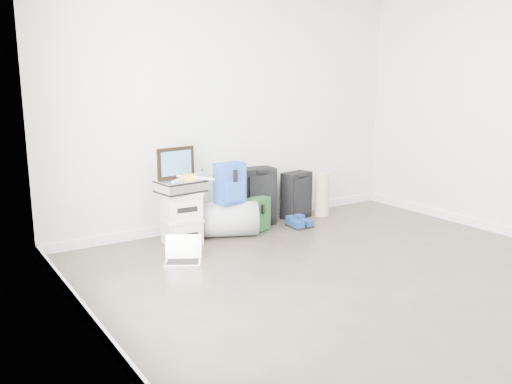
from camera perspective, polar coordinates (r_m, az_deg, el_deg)
ground at (r=4.62m, az=13.96°, el=-10.05°), size 5.00×5.00×0.00m
room_envelope at (r=4.30m, az=14.97°, el=11.81°), size 4.52×5.02×2.71m
boxes_stack at (r=5.67m, az=-7.85°, el=-2.71°), size 0.40×0.33×0.55m
briefcase at (r=5.59m, az=-7.94°, el=0.62°), size 0.49×0.38×0.13m
painting at (r=5.64m, az=-8.43°, el=3.05°), size 0.43×0.09×0.33m
drone at (r=5.59m, az=-7.14°, el=1.60°), size 0.52×0.52×0.05m
duffel_bag at (r=5.91m, az=-2.84°, el=-2.87°), size 0.71×0.60×0.38m
blue_backpack at (r=5.79m, az=-2.73°, el=0.87°), size 0.33×0.26×0.43m
large_suitcase at (r=6.31m, az=-0.00°, el=-0.50°), size 0.45×0.31×0.67m
green_backpack at (r=6.09m, az=0.25°, el=-2.45°), size 0.31×0.28×0.38m
carry_on at (r=6.65m, az=4.31°, el=-0.34°), size 0.40×0.30×0.57m
shoes at (r=6.30m, az=4.57°, el=-3.30°), size 0.25×0.28×0.09m
rolled_rug at (r=6.79m, az=6.96°, el=-0.28°), size 0.17×0.17×0.53m
laptop at (r=5.17m, az=-7.69°, el=-6.67°), size 0.42×0.38×0.24m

